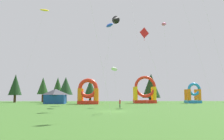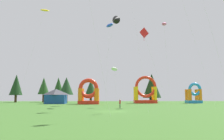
{
  "view_description": "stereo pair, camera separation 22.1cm",
  "coord_description": "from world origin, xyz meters",
  "px_view_note": "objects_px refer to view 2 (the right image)",
  "views": [
    {
      "loc": [
        -1.47,
        -32.24,
        2.22
      ],
      "look_at": [
        0.0,
        6.96,
        6.64
      ],
      "focal_mm": 36.51,
      "sensor_mm": 36.0,
      "label": 1
    },
    {
      "loc": [
        -1.25,
        -32.25,
        2.22
      ],
      "look_at": [
        0.0,
        6.96,
        6.64
      ],
      "focal_mm": 36.51,
      "sensor_mm": 36.0,
      "label": 2
    }
  ],
  "objects_px": {
    "kite_pink_parafoil": "(164,24)",
    "kite_black_delta": "(115,19)",
    "kite_blue_parafoil": "(110,25)",
    "festival_tent": "(56,96)",
    "kite_red_diamond": "(144,34)",
    "kite_white_parafoil": "(114,69)",
    "inflatable_blue_arch": "(145,93)",
    "person_near_camera": "(120,103)",
    "inflatable_red_slide": "(194,95)",
    "inflatable_yellow_castle": "(89,95)",
    "kite_yellow_parafoil": "(45,11)"
  },
  "relations": [
    {
      "from": "kite_pink_parafoil",
      "to": "kite_red_diamond",
      "type": "bearing_deg",
      "value": -116.9
    },
    {
      "from": "inflatable_yellow_castle",
      "to": "kite_blue_parafoil",
      "type": "bearing_deg",
      "value": -67.06
    },
    {
      "from": "person_near_camera",
      "to": "inflatable_yellow_castle",
      "type": "xyz_separation_m",
      "value": [
        -7.01,
        18.58,
        1.54
      ]
    },
    {
      "from": "kite_white_parafoil",
      "to": "kite_pink_parafoil",
      "type": "bearing_deg",
      "value": 18.89
    },
    {
      "from": "kite_blue_parafoil",
      "to": "kite_pink_parafoil",
      "type": "bearing_deg",
      "value": -2.54
    },
    {
      "from": "kite_white_parafoil",
      "to": "inflatable_blue_arch",
      "type": "bearing_deg",
      "value": 66.16
    },
    {
      "from": "kite_black_delta",
      "to": "inflatable_blue_arch",
      "type": "distance_m",
      "value": 22.83
    },
    {
      "from": "inflatable_blue_arch",
      "to": "person_near_camera",
      "type": "bearing_deg",
      "value": -110.29
    },
    {
      "from": "inflatable_red_slide",
      "to": "kite_white_parafoil",
      "type": "bearing_deg",
      "value": -136.65
    },
    {
      "from": "kite_pink_parafoil",
      "to": "inflatable_blue_arch",
      "type": "relative_size",
      "value": 2.29
    },
    {
      "from": "kite_white_parafoil",
      "to": "inflatable_red_slide",
      "type": "relative_size",
      "value": 1.3
    },
    {
      "from": "kite_white_parafoil",
      "to": "kite_blue_parafoil",
      "type": "height_order",
      "value": "kite_blue_parafoil"
    },
    {
      "from": "kite_blue_parafoil",
      "to": "inflatable_red_slide",
      "type": "height_order",
      "value": "kite_blue_parafoil"
    },
    {
      "from": "kite_red_diamond",
      "to": "kite_white_parafoil",
      "type": "bearing_deg",
      "value": 112.36
    },
    {
      "from": "kite_pink_parafoil",
      "to": "kite_yellow_parafoil",
      "type": "height_order",
      "value": "kite_yellow_parafoil"
    },
    {
      "from": "kite_red_diamond",
      "to": "kite_yellow_parafoil",
      "type": "xyz_separation_m",
      "value": [
        -18.53,
        12.51,
        8.3
      ]
    },
    {
      "from": "kite_blue_parafoil",
      "to": "inflatable_blue_arch",
      "type": "distance_m",
      "value": 25.74
    },
    {
      "from": "inflatable_red_slide",
      "to": "kite_pink_parafoil",
      "type": "bearing_deg",
      "value": -124.96
    },
    {
      "from": "festival_tent",
      "to": "kite_white_parafoil",
      "type": "bearing_deg",
      "value": -52.24
    },
    {
      "from": "kite_blue_parafoil",
      "to": "inflatable_blue_arch",
      "type": "xyz_separation_m",
      "value": [
        10.86,
        18.38,
        -14.39
      ]
    },
    {
      "from": "kite_white_parafoil",
      "to": "festival_tent",
      "type": "xyz_separation_m",
      "value": [
        -15.31,
        19.76,
        -5.31
      ]
    },
    {
      "from": "kite_pink_parafoil",
      "to": "kite_black_delta",
      "type": "bearing_deg",
      "value": 133.16
    },
    {
      "from": "kite_black_delta",
      "to": "kite_blue_parafoil",
      "type": "bearing_deg",
      "value": -99.56
    },
    {
      "from": "kite_white_parafoil",
      "to": "festival_tent",
      "type": "relative_size",
      "value": 1.44
    },
    {
      "from": "kite_pink_parafoil",
      "to": "kite_black_delta",
      "type": "distance_m",
      "value": 15.45
    },
    {
      "from": "kite_red_diamond",
      "to": "kite_blue_parafoil",
      "type": "bearing_deg",
      "value": 109.14
    },
    {
      "from": "kite_pink_parafoil",
      "to": "inflatable_red_slide",
      "type": "relative_size",
      "value": 3.02
    },
    {
      "from": "kite_yellow_parafoil",
      "to": "kite_black_delta",
      "type": "bearing_deg",
      "value": 37.65
    },
    {
      "from": "person_near_camera",
      "to": "kite_blue_parafoil",
      "type": "bearing_deg",
      "value": -143.4
    },
    {
      "from": "inflatable_blue_arch",
      "to": "kite_yellow_parafoil",
      "type": "bearing_deg",
      "value": -140.77
    },
    {
      "from": "kite_black_delta",
      "to": "inflatable_red_slide",
      "type": "bearing_deg",
      "value": 20.08
    },
    {
      "from": "kite_red_diamond",
      "to": "inflatable_red_slide",
      "type": "xyz_separation_m",
      "value": [
        20.46,
        33.0,
        -9.3
      ]
    },
    {
      "from": "kite_pink_parafoil",
      "to": "festival_tent",
      "type": "xyz_separation_m",
      "value": [
        -26.26,
        16.01,
        -15.61
      ]
    },
    {
      "from": "person_near_camera",
      "to": "inflatable_yellow_castle",
      "type": "height_order",
      "value": "inflatable_yellow_castle"
    },
    {
      "from": "kite_white_parafoil",
      "to": "kite_red_diamond",
      "type": "bearing_deg",
      "value": -67.64
    },
    {
      "from": "kite_black_delta",
      "to": "inflatable_red_slide",
      "type": "xyz_separation_m",
      "value": [
        23.64,
        8.64,
        -19.95
      ]
    },
    {
      "from": "kite_white_parafoil",
      "to": "person_near_camera",
      "type": "height_order",
      "value": "kite_white_parafoil"
    },
    {
      "from": "kite_white_parafoil",
      "to": "festival_tent",
      "type": "bearing_deg",
      "value": 127.76
    },
    {
      "from": "person_near_camera",
      "to": "festival_tent",
      "type": "bearing_deg",
      "value": -122.5
    },
    {
      "from": "kite_yellow_parafoil",
      "to": "inflatable_blue_arch",
      "type": "distance_m",
      "value": 35.86
    },
    {
      "from": "inflatable_yellow_castle",
      "to": "kite_red_diamond",
      "type": "bearing_deg",
      "value": -69.06
    },
    {
      "from": "kite_blue_parafoil",
      "to": "inflatable_blue_arch",
      "type": "height_order",
      "value": "kite_blue_parafoil"
    },
    {
      "from": "kite_red_diamond",
      "to": "person_near_camera",
      "type": "distance_m",
      "value": 13.67
    },
    {
      "from": "kite_black_delta",
      "to": "inflatable_blue_arch",
      "type": "relative_size",
      "value": 2.96
    },
    {
      "from": "kite_black_delta",
      "to": "inflatable_blue_arch",
      "type": "xyz_separation_m",
      "value": [
        9.14,
        8.15,
        -19.26
      ]
    },
    {
      "from": "kite_red_diamond",
      "to": "kite_blue_parafoil",
      "type": "distance_m",
      "value": 16.03
    },
    {
      "from": "kite_pink_parafoil",
      "to": "person_near_camera",
      "type": "bearing_deg",
      "value": -150.47
    },
    {
      "from": "kite_pink_parafoil",
      "to": "festival_tent",
      "type": "distance_m",
      "value": 34.49
    },
    {
      "from": "kite_blue_parafoil",
      "to": "festival_tent",
      "type": "height_order",
      "value": "kite_blue_parafoil"
    },
    {
      "from": "kite_white_parafoil",
      "to": "inflatable_yellow_castle",
      "type": "height_order",
      "value": "kite_white_parafoil"
    }
  ]
}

